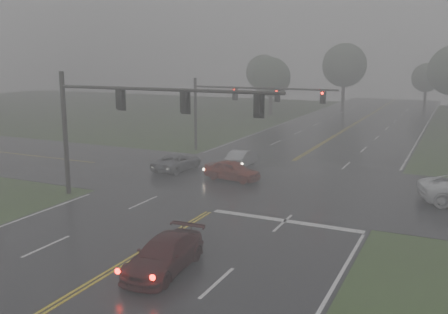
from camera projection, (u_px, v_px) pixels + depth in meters
The scene contains 13 objects.
main_road at pixel (249, 188), 34.03m from camera, with size 18.00×160.00×0.02m, color black.
cross_street at pixel (259, 182), 35.80m from camera, with size 120.00×14.00×0.02m, color black.
stop_bar at pixel (285, 221), 27.18m from camera, with size 8.50×0.50×0.01m, color silver.
sedan_maroon at pixel (165, 271), 20.89m from camera, with size 1.96×4.82×1.40m, color #370A0B.
sedan_red at pixel (232, 180), 36.25m from camera, with size 1.68×4.19×1.43m, color maroon.
sedan_silver at pixel (242, 167), 40.72m from camera, with size 1.45×4.17×1.37m, color #A3A5AB.
car_grey at pixel (177, 170), 39.41m from camera, with size 2.17×4.70×1.31m, color #5B5D63.
signal_gantry_near at pixel (123, 112), 29.76m from camera, with size 14.89×0.35×7.92m.
signal_gantry_far at pixel (237, 101), 45.44m from camera, with size 13.72×0.35×6.88m.
tree_nw_a at pixel (271, 77), 75.57m from camera, with size 5.94×5.94×8.73m.
tree_n_mid at pixel (344, 65), 86.18m from camera, with size 7.61×7.61×11.17m.
tree_nw_b at pixel (264, 73), 88.36m from camera, with size 6.27×6.27×9.21m.
tree_n_far at pixel (426, 78), 90.21m from camera, with size 5.26×5.26×7.72m.
Camera 1 is at (12.64, -10.47, 8.81)m, focal length 40.00 mm.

